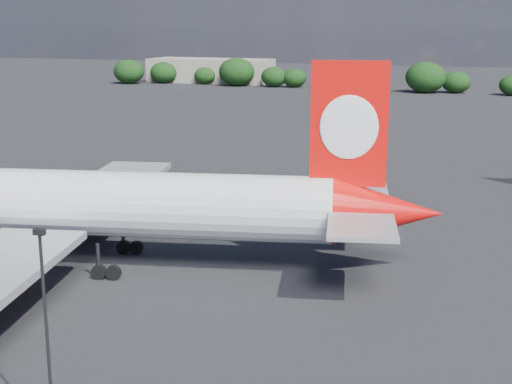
% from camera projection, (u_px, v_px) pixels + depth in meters
% --- Properties ---
extents(ground, '(500.00, 500.00, 0.00)m').
position_uv_depth(ground, '(263.00, 165.00, 104.85)').
color(ground, black).
rests_on(ground, ground).
extents(qantas_airliner, '(53.66, 51.33, 17.62)m').
position_uv_depth(qantas_airliner, '(105.00, 205.00, 60.35)').
color(qantas_airliner, silver).
rests_on(qantas_airliner, ground).
extents(apron_lamp_post, '(0.55, 0.30, 11.20)m').
position_uv_depth(apron_lamp_post, '(46.00, 328.00, 34.11)').
color(apron_lamp_post, black).
rests_on(apron_lamp_post, ground).
extents(terminal_building, '(42.00, 16.00, 8.00)m').
position_uv_depth(terminal_building, '(211.00, 71.00, 246.06)').
color(terminal_building, gray).
rests_on(terminal_building, ground).
extents(highway_sign, '(6.00, 0.30, 4.50)m').
position_uv_depth(highway_sign, '(332.00, 80.00, 216.23)').
color(highway_sign, '#15691C').
rests_on(highway_sign, ground).
extents(billboard_yellow, '(5.00, 0.30, 5.50)m').
position_uv_depth(billboard_yellow, '(436.00, 79.00, 211.72)').
color(billboard_yellow, yellow).
rests_on(billboard_yellow, ground).
extents(horizon_treeline, '(203.58, 14.33, 9.12)m').
position_uv_depth(horizon_treeline, '(403.00, 79.00, 213.13)').
color(horizon_treeline, black).
rests_on(horizon_treeline, ground).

